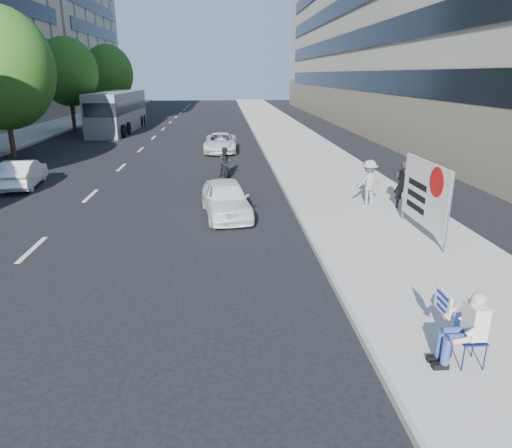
{
  "coord_description": "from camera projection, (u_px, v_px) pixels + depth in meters",
  "views": [
    {
      "loc": [
        -1.03,
        -10.41,
        4.71
      ],
      "look_at": [
        -0.2,
        1.41,
        0.81
      ],
      "focal_mm": 32.0,
      "sensor_mm": 36.0,
      "label": 1
    }
  ],
  "objects": [
    {
      "name": "tree_far_c",
      "position": [
        0.0,
        68.0,
        25.98
      ],
      "size": [
        6.0,
        6.0,
        8.47
      ],
      "color": "#382616",
      "rests_on": "ground"
    },
    {
      "name": "white_sedan_far",
      "position": [
        220.0,
        143.0,
        28.77
      ],
      "size": [
        2.09,
        4.32,
        1.18
      ],
      "primitive_type": "imported",
      "rotation": [
        0.0,
        0.0,
        -0.03
      ],
      "color": "silver",
      "rests_on": "ground"
    },
    {
      "name": "pedestrian_woman",
      "position": [
        403.0,
        185.0,
        16.08
      ],
      "size": [
        0.75,
        0.67,
        1.71
      ],
      "primitive_type": "imported",
      "rotation": [
        0.0,
        0.0,
        2.61
      ],
      "color": "black",
      "rests_on": "near_sidewalk"
    },
    {
      "name": "near_building",
      "position": [
        428.0,
        10.0,
        39.73
      ],
      "size": [
        14.0,
        70.0,
        20.0
      ],
      "primitive_type": "cube",
      "color": "#9B9586",
      "rests_on": "ground"
    },
    {
      "name": "tree_far_e",
      "position": [
        108.0,
        74.0,
        50.69
      ],
      "size": [
        5.4,
        5.4,
        7.89
      ],
      "color": "#382616",
      "rests_on": "ground"
    },
    {
      "name": "near_sidewalk",
      "position": [
        299.0,
        147.0,
        30.6
      ],
      "size": [
        5.0,
        120.0,
        0.15
      ],
      "primitive_type": "cube",
      "color": "#9D9A93",
      "rests_on": "ground"
    },
    {
      "name": "seated_protester",
      "position": [
        465.0,
        324.0,
        7.34
      ],
      "size": [
        0.83,
        1.11,
        1.31
      ],
      "color": "#121F52",
      "rests_on": "near_sidewalk"
    },
    {
      "name": "bus",
      "position": [
        118.0,
        112.0,
        39.26
      ],
      "size": [
        2.85,
        12.1,
        3.3
      ],
      "rotation": [
        0.0,
        0.0,
        -0.02
      ],
      "color": "slate",
      "rests_on": "ground"
    },
    {
      "name": "jogger",
      "position": [
        369.0,
        183.0,
        16.51
      ],
      "size": [
        1.19,
        0.88,
        1.65
      ],
      "primitive_type": "imported",
      "rotation": [
        0.0,
        0.0,
        3.42
      ],
      "color": "gray",
      "rests_on": "near_sidewalk"
    },
    {
      "name": "ground",
      "position": [
        268.0,
        272.0,
        11.4
      ],
      "size": [
        160.0,
        160.0,
        0.0
      ],
      "primitive_type": "plane",
      "color": "black",
      "rests_on": "ground"
    },
    {
      "name": "far_bldg_north",
      "position": [
        14.0,
        4.0,
        63.78
      ],
      "size": [
        22.0,
        28.0,
        28.0
      ],
      "primitive_type": "cube",
      "color": "tan",
      "rests_on": "ground"
    },
    {
      "name": "white_sedan_near",
      "position": [
        226.0,
        198.0,
        15.73
      ],
      "size": [
        1.95,
        3.85,
        1.26
      ],
      "primitive_type": "imported",
      "rotation": [
        0.0,
        0.0,
        0.13
      ],
      "color": "white",
      "rests_on": "ground"
    },
    {
      "name": "protest_banner",
      "position": [
        425.0,
        194.0,
        13.27
      ],
      "size": [
        0.08,
        3.06,
        2.2
      ],
      "color": "#4C4C4C",
      "rests_on": "near_sidewalk"
    },
    {
      "name": "tree_far_d",
      "position": [
        68.0,
        72.0,
        37.39
      ],
      "size": [
        4.8,
        4.8,
        7.65
      ],
      "color": "#382616",
      "rests_on": "ground"
    },
    {
      "name": "motorcycle",
      "position": [
        226.0,
        164.0,
        21.85
      ],
      "size": [
        0.73,
        2.05,
        1.42
      ],
      "rotation": [
        0.0,
        0.0,
        0.06
      ],
      "color": "black",
      "rests_on": "ground"
    },
    {
      "name": "white_sedan_mid",
      "position": [
        22.0,
        173.0,
        19.85
      ],
      "size": [
        1.73,
        3.77,
        1.2
      ],
      "primitive_type": "imported",
      "rotation": [
        0.0,
        0.0,
        3.27
      ],
      "color": "white",
      "rests_on": "ground"
    }
  ]
}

